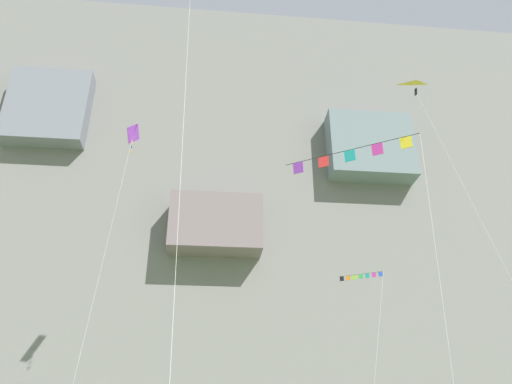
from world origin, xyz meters
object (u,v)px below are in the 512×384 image
object	(u,v)px
kite_diamond_far_right	(132,139)
kite_banner_upper_right	(354,164)
kite_delta_high_center	(420,91)
kite_banner_mid_center	(363,291)

from	to	relation	value
kite_diamond_far_right	kite_banner_upper_right	bearing A→B (deg)	-53.89
kite_diamond_far_right	kite_delta_high_center	distance (m)	22.66
kite_diamond_far_right	kite_delta_high_center	bearing A→B (deg)	-17.99
kite_diamond_far_right	kite_banner_upper_right	world-z (taller)	kite_diamond_far_right
kite_banner_mid_center	kite_banner_upper_right	bearing A→B (deg)	-107.30
kite_banner_upper_right	kite_banner_mid_center	bearing A→B (deg)	72.70
kite_banner_mid_center	kite_banner_upper_right	size ratio (longest dim) A/B	1.00
kite_banner_mid_center	kite_diamond_far_right	distance (m)	21.63
kite_diamond_far_right	kite_delta_high_center	world-z (taller)	kite_delta_high_center
kite_banner_mid_center	kite_delta_high_center	bearing A→B (deg)	-59.68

